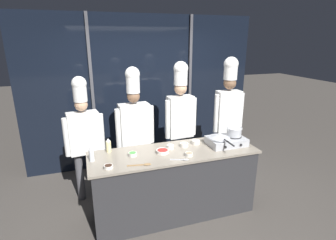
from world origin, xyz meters
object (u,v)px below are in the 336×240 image
(squeeze_bottle_oil, at_px, (108,145))
(portable_stove, at_px, (226,141))
(prep_bowl_bell_pepper, at_px, (163,151))
(serving_spoon_solid, at_px, (144,164))
(chef_head, at_px, (84,132))
(prep_bowl_shrimp, at_px, (184,145))
(chef_line, at_px, (180,114))
(prep_bowl_mushrooms, at_px, (189,154))
(stock_pot, at_px, (234,132))
(serving_spoon_slotted, at_px, (183,160))
(frying_pan, at_px, (219,137))
(prep_bowl_rice, at_px, (196,142))
(chef_sous, at_px, (134,124))
(squeeze_bottle_clear, at_px, (91,154))
(prep_bowl_scallions, at_px, (133,154))
(chef_pastry, at_px, (228,108))
(prep_bowl_soy_glaze, at_px, (108,166))
(prep_bowl_onion, at_px, (170,147))

(squeeze_bottle_oil, bearing_deg, portable_stove, -9.59)
(prep_bowl_bell_pepper, height_order, serving_spoon_solid, prep_bowl_bell_pepper)
(portable_stove, xyz_separation_m, chef_head, (-1.84, 0.74, 0.07))
(portable_stove, xyz_separation_m, squeeze_bottle_oil, (-1.55, 0.26, 0.03))
(prep_bowl_shrimp, height_order, chef_line, chef_line)
(squeeze_bottle_oil, distance_m, prep_bowl_mushrooms, 1.03)
(stock_pot, xyz_separation_m, prep_bowl_mushrooms, (-0.74, -0.18, -0.15))
(serving_spoon_slotted, xyz_separation_m, chef_head, (-1.10, 1.01, 0.12))
(squeeze_bottle_oil, distance_m, serving_spoon_slotted, 0.97)
(frying_pan, height_order, serving_spoon_slotted, frying_pan)
(prep_bowl_rice, bearing_deg, chef_sous, 141.59)
(squeeze_bottle_clear, bearing_deg, prep_bowl_scallions, -0.44)
(portable_stove, bearing_deg, serving_spoon_solid, -168.54)
(prep_bowl_scallions, bearing_deg, chef_line, 38.26)
(stock_pot, xyz_separation_m, prep_bowl_shrimp, (-0.69, 0.12, -0.15))
(prep_bowl_bell_pepper, distance_m, chef_line, 0.93)
(chef_head, height_order, chef_pastry, chef_pastry)
(prep_bowl_mushrooms, bearing_deg, prep_bowl_scallions, 161.48)
(prep_bowl_bell_pepper, relative_size, prep_bowl_scallions, 1.55)
(squeeze_bottle_oil, height_order, chef_head, chef_head)
(prep_bowl_bell_pepper, relative_size, chef_sous, 0.09)
(stock_pot, bearing_deg, portable_stove, -179.88)
(prep_bowl_scallions, xyz_separation_m, chef_line, (0.89, 0.70, 0.24))
(squeeze_bottle_oil, distance_m, chef_line, 1.27)
(squeeze_bottle_clear, height_order, prep_bowl_scallions, squeeze_bottle_clear)
(prep_bowl_soy_glaze, xyz_separation_m, chef_pastry, (2.01, 0.87, 0.30))
(serving_spoon_slotted, height_order, chef_head, chef_head)
(prep_bowl_rice, xyz_separation_m, serving_spoon_slotted, (-0.35, -0.42, -0.02))
(squeeze_bottle_clear, relative_size, chef_line, 0.10)
(frying_pan, xyz_separation_m, squeeze_bottle_oil, (-1.44, 0.27, -0.04))
(squeeze_bottle_oil, bearing_deg, prep_bowl_soy_glaze, -96.45)
(serving_spoon_slotted, height_order, chef_line, chef_line)
(prep_bowl_mushrooms, height_order, serving_spoon_solid, prep_bowl_mushrooms)
(prep_bowl_mushrooms, relative_size, chef_sous, 0.05)
(squeeze_bottle_oil, height_order, chef_sous, chef_sous)
(prep_bowl_shrimp, height_order, prep_bowl_rice, prep_bowl_rice)
(portable_stove, distance_m, stock_pot, 0.17)
(squeeze_bottle_oil, bearing_deg, stock_pot, -8.93)
(prep_bowl_bell_pepper, height_order, chef_line, chef_line)
(squeeze_bottle_clear, xyz_separation_m, prep_bowl_rice, (1.38, 0.11, -0.06))
(chef_sous, bearing_deg, chef_line, 176.58)
(squeeze_bottle_oil, relative_size, prep_bowl_rice, 1.57)
(serving_spoon_slotted, height_order, chef_sous, chef_sous)
(serving_spoon_solid, bearing_deg, prep_bowl_onion, 38.59)
(prep_bowl_rice, xyz_separation_m, prep_bowl_bell_pepper, (-0.52, -0.14, -0.01))
(prep_bowl_soy_glaze, relative_size, chef_sous, 0.05)
(squeeze_bottle_oil, distance_m, chef_head, 0.56)
(stock_pot, height_order, prep_bowl_bell_pepper, stock_pot)
(stock_pot, relative_size, prep_bowl_scallions, 2.09)
(prep_bowl_soy_glaze, height_order, chef_line, chef_line)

